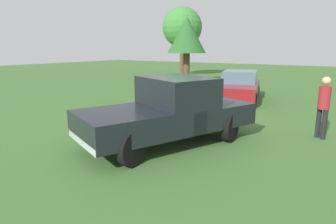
{
  "coord_description": "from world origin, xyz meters",
  "views": [
    {
      "loc": [
        7.33,
        4.57,
        2.62
      ],
      "look_at": [
        0.93,
        0.33,
        0.9
      ],
      "focal_mm": 30.8,
      "sensor_mm": 36.0,
      "label": 1
    }
  ],
  "objects_px": {
    "tree_far_center": "(187,36)",
    "sedan_near": "(239,87)",
    "pickup_truck": "(172,109)",
    "tree_back_left": "(182,27)",
    "person_bystander": "(324,104)"
  },
  "relations": [
    {
      "from": "tree_far_center",
      "to": "sedan_near",
      "type": "bearing_deg",
      "value": 52.76
    },
    {
      "from": "tree_far_center",
      "to": "pickup_truck",
      "type": "bearing_deg",
      "value": 28.29
    },
    {
      "from": "pickup_truck",
      "to": "tree_far_center",
      "type": "relative_size",
      "value": 1.1
    },
    {
      "from": "tree_back_left",
      "to": "tree_far_center",
      "type": "xyz_separation_m",
      "value": [
        4.86,
        3.3,
        -0.95
      ]
    },
    {
      "from": "sedan_near",
      "to": "person_bystander",
      "type": "bearing_deg",
      "value": 26.69
    },
    {
      "from": "sedan_near",
      "to": "tree_far_center",
      "type": "xyz_separation_m",
      "value": [
        -4.26,
        -5.6,
        2.79
      ]
    },
    {
      "from": "sedan_near",
      "to": "tree_back_left",
      "type": "bearing_deg",
      "value": -149.84
    },
    {
      "from": "tree_back_left",
      "to": "tree_far_center",
      "type": "relative_size",
      "value": 1.3
    },
    {
      "from": "sedan_near",
      "to": "tree_back_left",
      "type": "height_order",
      "value": "tree_back_left"
    },
    {
      "from": "person_bystander",
      "to": "tree_back_left",
      "type": "height_order",
      "value": "tree_back_left"
    },
    {
      "from": "pickup_truck",
      "to": "person_bystander",
      "type": "xyz_separation_m",
      "value": [
        -2.78,
        3.44,
        0.08
      ]
    },
    {
      "from": "tree_back_left",
      "to": "tree_far_center",
      "type": "bearing_deg",
      "value": 34.17
    },
    {
      "from": "pickup_truck",
      "to": "sedan_near",
      "type": "height_order",
      "value": "pickup_truck"
    },
    {
      "from": "sedan_near",
      "to": "person_bystander",
      "type": "relative_size",
      "value": 2.74
    },
    {
      "from": "pickup_truck",
      "to": "tree_far_center",
      "type": "distance_m",
      "value": 13.87
    }
  ]
}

